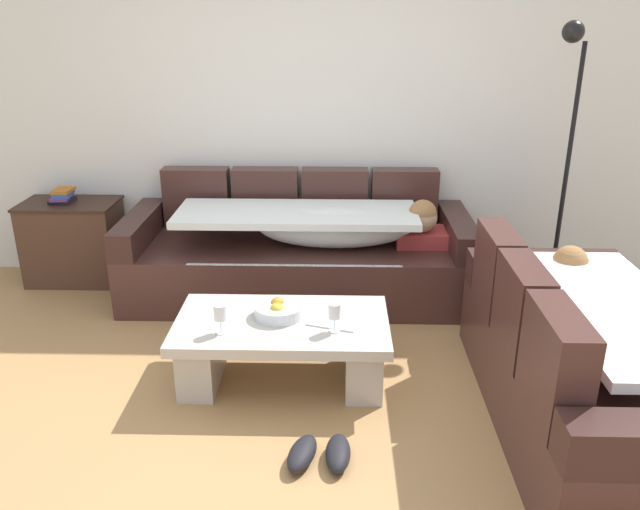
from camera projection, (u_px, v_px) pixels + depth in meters
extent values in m
plane|color=#AE814E|center=(278.00, 424.00, 3.28)|extent=(14.00, 14.00, 0.00)
cube|color=white|center=(298.00, 103.00, 4.80)|extent=(9.00, 0.10, 2.70)
cube|color=#442723|center=(298.00, 269.00, 4.70)|extent=(2.50, 0.92, 0.42)
cube|color=#442723|center=(197.00, 197.00, 4.91)|extent=(0.50, 0.16, 0.46)
cube|color=#442723|center=(266.00, 198.00, 4.90)|extent=(0.50, 0.16, 0.46)
cube|color=#442723|center=(335.00, 198.00, 4.89)|extent=(0.50, 0.16, 0.46)
cube|color=#442723|center=(404.00, 199.00, 4.88)|extent=(0.50, 0.16, 0.46)
cube|color=#361F1C|center=(139.00, 228.00, 4.62)|extent=(0.18, 0.92, 0.20)
cube|color=#361F1C|center=(458.00, 231.00, 4.56)|extent=(0.18, 0.92, 0.20)
cube|color=#B23838|center=(420.00, 237.00, 4.57)|extent=(0.36, 0.28, 0.11)
sphere|color=tan|center=(422.00, 218.00, 4.48)|extent=(0.21, 0.21, 0.21)
sphere|color=#9E7042|center=(423.00, 214.00, 4.47)|extent=(0.20, 0.20, 0.20)
ellipsoid|color=white|center=(335.00, 227.00, 4.52)|extent=(1.10, 0.44, 0.28)
cube|color=white|center=(297.00, 214.00, 4.47)|extent=(1.70, 0.60, 0.05)
cube|color=white|center=(294.00, 291.00, 4.28)|extent=(1.44, 0.04, 0.38)
cube|color=#442723|center=(587.00, 388.00, 3.22)|extent=(0.92, 1.89, 0.42)
cube|color=#442723|center=(555.00, 364.00, 2.59)|extent=(0.16, 0.48, 0.46)
cube|color=#442723|center=(522.00, 309.00, 3.07)|extent=(0.16, 0.48, 0.46)
cube|color=#442723|center=(497.00, 269.00, 3.54)|extent=(0.16, 0.48, 0.46)
cube|color=#361F1C|center=(544.00, 268.00, 3.90)|extent=(0.92, 0.18, 0.20)
cube|color=#B23838|center=(559.00, 293.00, 3.66)|extent=(0.28, 0.36, 0.11)
sphere|color=#936B4C|center=(569.00, 268.00, 3.61)|extent=(0.21, 0.21, 0.21)
sphere|color=#9E7042|center=(570.00, 263.00, 3.59)|extent=(0.20, 0.20, 0.20)
ellipsoid|color=white|center=(611.00, 331.00, 3.05)|extent=(0.44, 0.97, 0.28)
cube|color=white|center=(616.00, 309.00, 3.05)|extent=(0.60, 1.40, 0.05)
cube|color=beige|center=(282.00, 325.00, 3.56)|extent=(1.20, 0.68, 0.06)
cube|color=beige|center=(203.00, 353.00, 3.64)|extent=(0.20, 0.54, 0.32)
cube|color=beige|center=(363.00, 356.00, 3.62)|extent=(0.20, 0.54, 0.32)
cylinder|color=silver|center=(279.00, 311.00, 3.58)|extent=(0.28, 0.28, 0.07)
sphere|color=orange|center=(278.00, 304.00, 3.61)|extent=(0.08, 0.08, 0.08)
sphere|color=gold|center=(277.00, 310.00, 3.54)|extent=(0.08, 0.08, 0.08)
cylinder|color=silver|center=(221.00, 332.00, 3.41)|extent=(0.06, 0.06, 0.01)
cylinder|color=silver|center=(221.00, 326.00, 3.40)|extent=(0.01, 0.01, 0.07)
cylinder|color=silver|center=(220.00, 312.00, 3.37)|extent=(0.07, 0.07, 0.08)
cylinder|color=silver|center=(334.00, 331.00, 3.43)|extent=(0.06, 0.06, 0.01)
cylinder|color=silver|center=(334.00, 324.00, 3.41)|extent=(0.01, 0.01, 0.07)
cylinder|color=silver|center=(334.00, 311.00, 3.38)|extent=(0.07, 0.07, 0.08)
cube|color=white|center=(335.00, 320.00, 3.54)|extent=(0.33, 0.28, 0.01)
cube|color=#4B3022|center=(74.00, 243.00, 4.94)|extent=(0.70, 0.42, 0.62)
cube|color=#352118|center=(68.00, 204.00, 4.82)|extent=(0.72, 0.44, 0.02)
cube|color=black|center=(62.00, 201.00, 4.81)|extent=(0.16, 0.17, 0.03)
cube|color=#72337F|center=(62.00, 197.00, 4.81)|extent=(0.15, 0.21, 0.02)
cube|color=#2D569E|center=(63.00, 194.00, 4.81)|extent=(0.15, 0.22, 0.03)
cube|color=#B76623|center=(63.00, 190.00, 4.79)|extent=(0.13, 0.18, 0.02)
cylinder|color=black|center=(549.00, 295.00, 4.75)|extent=(0.28, 0.28, 0.02)
cylinder|color=black|center=(566.00, 177.00, 4.42)|extent=(0.03, 0.03, 1.80)
sphere|color=black|center=(573.00, 32.00, 3.98)|extent=(0.14, 0.14, 0.14)
ellipsoid|color=black|center=(302.00, 453.00, 2.99)|extent=(0.19, 0.29, 0.09)
ellipsoid|color=black|center=(338.00, 453.00, 3.00)|extent=(0.13, 0.27, 0.09)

